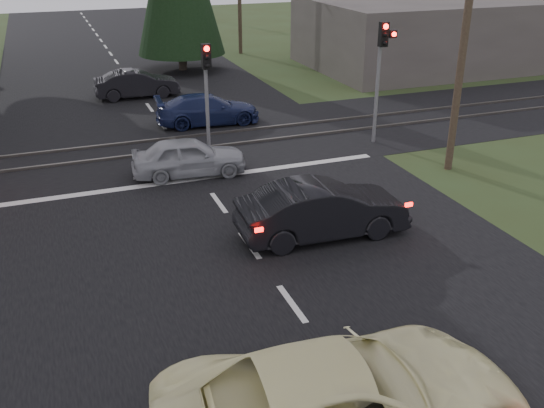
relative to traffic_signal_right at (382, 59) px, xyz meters
name	(u,v)px	position (x,y,z in m)	size (l,w,h in m)	color
ground	(292,304)	(-7.55, -9.47, -3.31)	(120.00, 120.00, 0.00)	#313C1B
road	(189,161)	(-7.55, 0.53, -3.31)	(14.00, 100.00, 0.01)	black
rail_corridor	(177,145)	(-7.55, 2.53, -3.31)	(120.00, 8.00, 0.01)	black
stop_line	(201,178)	(-7.55, -1.27, -3.30)	(13.00, 0.35, 0.00)	silver
rail_near	(181,150)	(-7.55, 1.73, -3.26)	(120.00, 0.12, 0.10)	#59544C
rail_far	(172,138)	(-7.55, 3.33, -3.26)	(120.00, 0.12, 0.10)	#59544C
traffic_signal_right	(382,59)	(0.00, 0.00, 0.00)	(0.68, 0.48, 4.70)	slate
traffic_signal_center	(207,80)	(-6.55, 1.20, -0.51)	(0.32, 0.48, 4.10)	slate
utility_pole_near	(465,33)	(0.95, -3.47, 1.41)	(1.80, 0.26, 9.00)	#4C3D2D
building_right	(426,33)	(10.45, 12.53, -1.31)	(14.00, 10.00, 4.00)	#59514C
cream_coupe	(345,402)	(-8.32, -13.55, -2.47)	(2.82, 6.11, 1.70)	#FCF6B5
dark_hatchback	(323,210)	(-5.47, -6.61, -2.54)	(1.64, 4.70, 1.55)	black
silver_car	(189,157)	(-7.82, -0.81, -2.65)	(1.57, 3.89, 1.33)	#999CA1
blue_sedan	(208,109)	(-5.60, 4.91, -2.66)	(1.83, 4.50, 1.30)	#18214A
dark_car_far	(137,84)	(-7.75, 10.71, -2.63)	(1.46, 4.18, 1.38)	black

